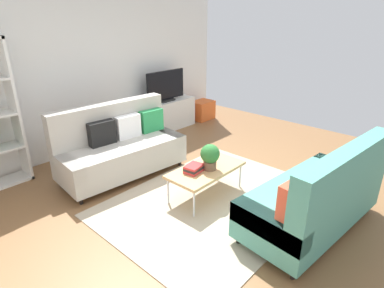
# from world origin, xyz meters

# --- Properties ---
(ground_plane) EXTENTS (7.68, 7.68, 0.00)m
(ground_plane) POSITION_xyz_m (0.00, 0.00, 0.00)
(ground_plane) COLOR brown
(wall_far) EXTENTS (6.40, 0.12, 2.90)m
(wall_far) POSITION_xyz_m (0.00, 2.80, 1.45)
(wall_far) COLOR white
(wall_far) RESTS_ON ground_plane
(area_rug) EXTENTS (2.90, 2.20, 0.01)m
(area_rug) POSITION_xyz_m (-0.07, -0.17, 0.01)
(area_rug) COLOR tan
(area_rug) RESTS_ON ground_plane
(couch_beige) EXTENTS (1.97, 1.00, 1.10)m
(couch_beige) POSITION_xyz_m (-0.40, 1.45, 0.45)
(couch_beige) COLOR #B2ADA3
(couch_beige) RESTS_ON ground_plane
(couch_green) EXTENTS (1.97, 1.03, 1.10)m
(couch_green) POSITION_xyz_m (0.26, -1.39, 0.45)
(couch_green) COLOR teal
(couch_green) RESTS_ON ground_plane
(coffee_table) EXTENTS (1.10, 0.56, 0.42)m
(coffee_table) POSITION_xyz_m (-0.02, 0.03, 0.39)
(coffee_table) COLOR tan
(coffee_table) RESTS_ON ground_plane
(tv_console) EXTENTS (1.40, 0.44, 0.64)m
(tv_console) POSITION_xyz_m (1.52, 2.46, 0.32)
(tv_console) COLOR silver
(tv_console) RESTS_ON ground_plane
(tv) EXTENTS (1.00, 0.20, 0.64)m
(tv) POSITION_xyz_m (1.52, 2.44, 0.95)
(tv) COLOR black
(tv) RESTS_ON tv_console
(storage_trunk) EXTENTS (0.52, 0.40, 0.44)m
(storage_trunk) POSITION_xyz_m (2.62, 2.36, 0.22)
(storage_trunk) COLOR orange
(storage_trunk) RESTS_ON ground_plane
(potted_plant) EXTENTS (0.26, 0.26, 0.36)m
(potted_plant) POSITION_xyz_m (0.00, -0.02, 0.62)
(potted_plant) COLOR brown
(potted_plant) RESTS_ON coffee_table
(table_book_0) EXTENTS (0.26, 0.21, 0.04)m
(table_book_0) POSITION_xyz_m (-0.21, 0.09, 0.44)
(table_book_0) COLOR red
(table_book_0) RESTS_ON coffee_table
(table_book_1) EXTENTS (0.26, 0.21, 0.03)m
(table_book_1) POSITION_xyz_m (-0.21, 0.09, 0.47)
(table_book_1) COLOR #262626
(table_book_1) RESTS_ON table_book_0
(table_book_2) EXTENTS (0.27, 0.22, 0.03)m
(table_book_2) POSITION_xyz_m (-0.21, 0.09, 0.50)
(table_book_2) COLOR red
(table_book_2) RESTS_ON table_book_1
(vase_0) EXTENTS (0.12, 0.12, 0.20)m
(vase_0) POSITION_xyz_m (0.94, 2.51, 0.74)
(vase_0) COLOR #4C72B2
(vase_0) RESTS_ON tv_console
(bottle_0) EXTENTS (0.04, 0.04, 0.20)m
(bottle_0) POSITION_xyz_m (1.11, 2.42, 0.74)
(bottle_0) COLOR #3F8C4C
(bottle_0) RESTS_ON tv_console
(bottle_1) EXTENTS (0.05, 0.05, 0.17)m
(bottle_1) POSITION_xyz_m (1.20, 2.42, 0.73)
(bottle_1) COLOR #3359B2
(bottle_1) RESTS_ON tv_console
(bottle_2) EXTENTS (0.06, 0.06, 0.19)m
(bottle_2) POSITION_xyz_m (1.30, 2.42, 0.74)
(bottle_2) COLOR #3F8C4C
(bottle_2) RESTS_ON tv_console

